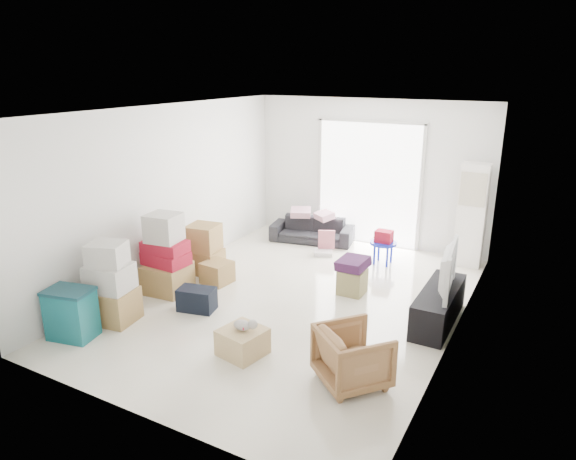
# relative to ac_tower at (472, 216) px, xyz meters

# --- Properties ---
(room_shell) EXTENTS (4.98, 6.48, 3.18)m
(room_shell) POSITION_rel_ac_tower_xyz_m (-1.95, -2.65, 0.48)
(room_shell) COLOR white
(room_shell) RESTS_ON ground
(sliding_door) EXTENTS (2.10, 0.04, 2.33)m
(sliding_door) POSITION_rel_ac_tower_xyz_m (-1.95, 0.33, 0.37)
(sliding_door) COLOR white
(sliding_door) RESTS_ON room_shell
(ac_tower) EXTENTS (0.45, 0.30, 1.75)m
(ac_tower) POSITION_rel_ac_tower_xyz_m (0.00, 0.00, 0.00)
(ac_tower) COLOR white
(ac_tower) RESTS_ON room_shell
(tv_console) EXTENTS (0.42, 1.40, 0.47)m
(tv_console) POSITION_rel_ac_tower_xyz_m (0.05, -2.33, -0.64)
(tv_console) COLOR black
(tv_console) RESTS_ON room_shell
(television) EXTENTS (0.72, 1.11, 0.14)m
(television) POSITION_rel_ac_tower_xyz_m (0.05, -2.33, -0.34)
(television) COLOR black
(television) RESTS_ON tv_console
(sofa) EXTENTS (1.63, 0.75, 0.61)m
(sofa) POSITION_rel_ac_tower_xyz_m (-2.87, -0.15, -0.57)
(sofa) COLOR #26262B
(sofa) RESTS_ON room_shell
(pillow_left) EXTENTS (0.46, 0.42, 0.12)m
(pillow_left) POSITION_rel_ac_tower_xyz_m (-3.12, -0.14, -0.20)
(pillow_left) COLOR #CE96A9
(pillow_left) RESTS_ON sofa
(pillow_right) EXTENTS (0.43, 0.41, 0.12)m
(pillow_right) POSITION_rel_ac_tower_xyz_m (-2.63, -0.12, -0.20)
(pillow_right) COLOR #CE96A9
(pillow_right) RESTS_ON sofa
(armchair) EXTENTS (0.92, 0.92, 0.70)m
(armchair) POSITION_rel_ac_tower_xyz_m (-0.43, -4.15, -0.53)
(armchair) COLOR #9F6F46
(armchair) RESTS_ON room_shell
(storage_bins) EXTENTS (0.63, 0.50, 0.65)m
(storage_bins) POSITION_rel_ac_tower_xyz_m (-3.85, -4.91, -0.55)
(storage_bins) COLOR #115D65
(storage_bins) RESTS_ON room_shell
(box_stack_a) EXTENTS (0.66, 0.58, 1.09)m
(box_stack_a) POSITION_rel_ac_tower_xyz_m (-3.75, -4.35, -0.39)
(box_stack_a) COLOR olive
(box_stack_a) RESTS_ON room_shell
(box_stack_b) EXTENTS (0.67, 0.65, 1.21)m
(box_stack_b) POSITION_rel_ac_tower_xyz_m (-3.75, -3.28, -0.35)
(box_stack_b) COLOR olive
(box_stack_b) RESTS_ON room_shell
(box_stack_c) EXTENTS (0.56, 0.53, 0.81)m
(box_stack_c) POSITION_rel_ac_tower_xyz_m (-3.72, -2.41, -0.48)
(box_stack_c) COLOR olive
(box_stack_c) RESTS_ON room_shell
(loose_box) EXTENTS (0.44, 0.44, 0.34)m
(loose_box) POSITION_rel_ac_tower_xyz_m (-3.29, -2.66, -0.71)
(loose_box) COLOR olive
(loose_box) RESTS_ON room_shell
(duffel_bag) EXTENTS (0.55, 0.40, 0.32)m
(duffel_bag) POSITION_rel_ac_tower_xyz_m (-2.97, -3.57, -0.71)
(duffel_bag) COLOR black
(duffel_bag) RESTS_ON room_shell
(ottoman) EXTENTS (0.37, 0.37, 0.37)m
(ottoman) POSITION_rel_ac_tower_xyz_m (-1.29, -2.02, -0.69)
(ottoman) COLOR #9D925B
(ottoman) RESTS_ON room_shell
(blanket) EXTENTS (0.46, 0.46, 0.14)m
(blanket) POSITION_rel_ac_tower_xyz_m (-1.29, -2.02, -0.43)
(blanket) COLOR #3D1A42
(blanket) RESTS_ON ottoman
(kids_table) EXTENTS (0.46, 0.46, 0.59)m
(kids_table) POSITION_rel_ac_tower_xyz_m (-1.28, -0.63, -0.46)
(kids_table) COLOR #1221BE
(kids_table) RESTS_ON room_shell
(toy_walker) EXTENTS (0.41, 0.39, 0.43)m
(toy_walker) POSITION_rel_ac_tower_xyz_m (-2.35, -0.69, -0.76)
(toy_walker) COLOR silver
(toy_walker) RESTS_ON room_shell
(wood_crate) EXTENTS (0.56, 0.56, 0.32)m
(wood_crate) POSITION_rel_ac_tower_xyz_m (-1.78, -4.23, -0.72)
(wood_crate) COLOR #DCC37F
(wood_crate) RESTS_ON room_shell
(plush_bunny) EXTENTS (0.29, 0.16, 0.15)m
(plush_bunny) POSITION_rel_ac_tower_xyz_m (-1.74, -4.22, -0.49)
(plush_bunny) COLOR #B2ADA8
(plush_bunny) RESTS_ON wood_crate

